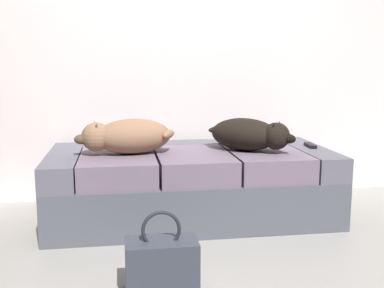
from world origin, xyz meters
TOP-DOWN VIEW (x-y plane):
  - back_wall at (0.00, 1.69)m, footprint 6.40×0.10m
  - couch at (0.00, 1.12)m, footprint 1.82×0.87m
  - dog_tan at (-0.41, 1.07)m, footprint 0.64×0.34m
  - dog_dark at (0.37, 1.05)m, footprint 0.54×0.50m
  - tv_remote at (0.82, 1.12)m, footprint 0.06×0.15m
  - handbag at (-0.29, 0.11)m, footprint 0.32×0.18m

SIDE VIEW (x-z plane):
  - handbag at x=-0.29m, z-range -0.06..0.31m
  - couch at x=0.00m, z-range 0.00..0.45m
  - tv_remote at x=0.82m, z-range 0.45..0.47m
  - dog_dark at x=0.37m, z-range 0.45..0.66m
  - dog_tan at x=-0.41m, z-range 0.45..0.67m
  - back_wall at x=0.00m, z-range 0.00..2.80m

